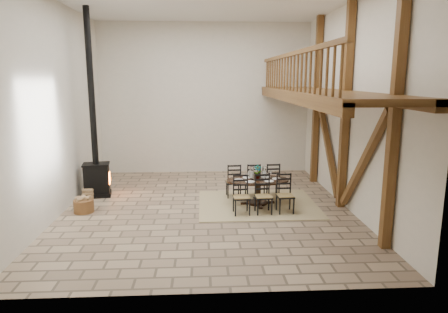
{
  "coord_description": "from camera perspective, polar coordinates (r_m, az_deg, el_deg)",
  "views": [
    {
      "loc": [
        -0.1,
        -9.53,
        3.22
      ],
      "look_at": [
        0.44,
        0.4,
        1.24
      ],
      "focal_mm": 32.0,
      "sensor_mm": 36.0,
      "label": 1
    }
  ],
  "objects": [
    {
      "name": "room_shell",
      "position": [
        9.62,
        4.65,
        10.0
      ],
      "size": [
        7.02,
        8.02,
        5.01
      ],
      "color": "beige",
      "rests_on": "ground"
    },
    {
      "name": "wood_stove",
      "position": [
        11.36,
        -17.89,
        0.0
      ],
      "size": [
        0.79,
        0.65,
        5.0
      ],
      "rotation": [
        0.0,
        0.0,
        0.16
      ],
      "color": "black",
      "rests_on": "ground"
    },
    {
      "name": "rug",
      "position": [
        10.39,
        4.8,
        -6.78
      ],
      "size": [
        3.0,
        2.5,
        0.02
      ],
      "primitive_type": "cube",
      "color": "tan",
      "rests_on": "ground"
    },
    {
      "name": "dining_table",
      "position": [
        10.29,
        4.83,
        -4.91
      ],
      "size": [
        1.67,
        1.87,
        1.04
      ],
      "rotation": [
        0.0,
        0.0,
        0.06
      ],
      "color": "black",
      "rests_on": "ground"
    },
    {
      "name": "log_stack",
      "position": [
        11.4,
        -18.76,
        -5.02
      ],
      "size": [
        0.31,
        0.23,
        0.29
      ],
      "rotation": [
        0.0,
        0.0,
        -0.14
      ],
      "color": "tan",
      "rests_on": "ground"
    },
    {
      "name": "ground",
      "position": [
        10.06,
        -2.42,
        -7.43
      ],
      "size": [
        8.0,
        8.0,
        0.0
      ],
      "primitive_type": "plane",
      "color": "tan",
      "rests_on": "ground"
    },
    {
      "name": "log_basket",
      "position": [
        10.31,
        -19.4,
        -6.6
      ],
      "size": [
        0.48,
        0.48,
        0.39
      ],
      "rotation": [
        0.0,
        0.0,
        -0.25
      ],
      "color": "brown",
      "rests_on": "ground"
    }
  ]
}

